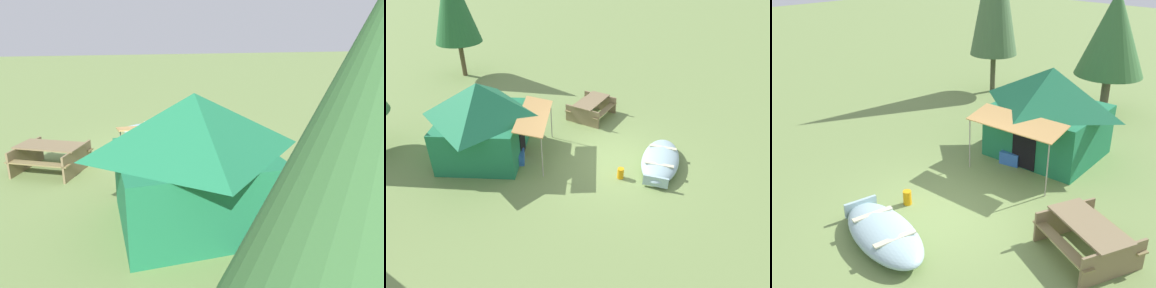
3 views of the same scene
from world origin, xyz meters
TOP-DOWN VIEW (x-y plane):
  - ground_plane at (0.00, 0.00)m, footprint 80.00×80.00m
  - beached_rowboat at (-0.03, -1.74)m, footprint 2.90×1.70m
  - canvas_cabin_tent at (-0.07, 4.45)m, footprint 3.47×4.00m
  - picnic_table at (3.33, 0.99)m, footprint 2.26×2.12m
  - cooler_box at (-0.42, 3.10)m, footprint 0.65×0.44m
  - fuel_can at (-0.87, -0.42)m, footprint 0.29×0.29m
  - pine_tree_far_center at (7.28, 8.38)m, footprint 2.38×2.38m

SIDE VIEW (x-z plane):
  - ground_plane at x=0.00m, z-range 0.00..0.00m
  - fuel_can at x=-0.87m, z-range 0.00..0.37m
  - cooler_box at x=-0.42m, z-range 0.00..0.38m
  - beached_rowboat at x=-0.03m, z-range 0.01..0.49m
  - picnic_table at x=3.33m, z-range 0.10..0.88m
  - canvas_cabin_tent at x=-0.07m, z-range 0.05..2.78m
  - pine_tree_far_center at x=7.28m, z-range 0.90..6.69m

